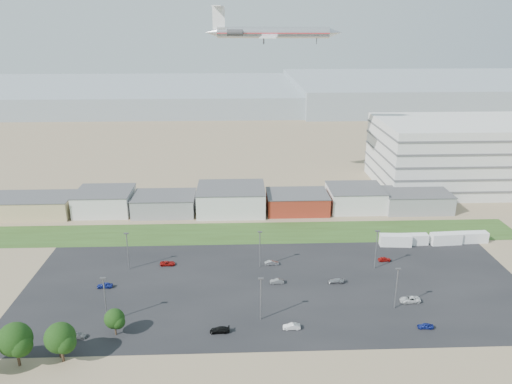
{
  "coord_description": "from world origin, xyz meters",
  "views": [
    {
      "loc": [
        -3.82,
        -85.47,
        60.38
      ],
      "look_at": [
        0.39,
        22.0,
        23.35
      ],
      "focal_mm": 35.0,
      "sensor_mm": 36.0,
      "label": 1
    }
  ],
  "objects_px": {
    "parked_car_9": "(168,263)",
    "parked_car_13": "(292,326)",
    "parked_car_7": "(277,281)",
    "airliner": "(273,32)",
    "parked_car_0": "(410,299)",
    "box_trailer_a": "(395,240)",
    "parked_car_2": "(425,326)",
    "parked_car_12": "(336,281)",
    "parked_car_10": "(78,335)",
    "parked_car_3": "(220,330)",
    "parked_car_11": "(272,263)",
    "parked_car_5": "(105,285)",
    "parked_car_8": "(384,259)"
  },
  "relations": [
    {
      "from": "parked_car_9",
      "to": "parked_car_13",
      "type": "relative_size",
      "value": 1.09
    },
    {
      "from": "parked_car_7",
      "to": "parked_car_9",
      "type": "relative_size",
      "value": 0.88
    },
    {
      "from": "airliner",
      "to": "parked_car_9",
      "type": "height_order",
      "value": "airliner"
    },
    {
      "from": "parked_car_0",
      "to": "parked_car_7",
      "type": "xyz_separation_m",
      "value": [
        -29.43,
        9.69,
        -0.08
      ]
    },
    {
      "from": "box_trailer_a",
      "to": "parked_car_7",
      "type": "distance_m",
      "value": 40.52
    },
    {
      "from": "parked_car_7",
      "to": "parked_car_2",
      "type": "bearing_deg",
      "value": 55.61
    },
    {
      "from": "parked_car_0",
      "to": "parked_car_12",
      "type": "relative_size",
      "value": 1.22
    },
    {
      "from": "parked_car_2",
      "to": "parked_car_10",
      "type": "distance_m",
      "value": 71.09
    },
    {
      "from": "parked_car_9",
      "to": "parked_car_2",
      "type": "bearing_deg",
      "value": -119.01
    },
    {
      "from": "parked_car_10",
      "to": "parked_car_3",
      "type": "bearing_deg",
      "value": -83.01
    },
    {
      "from": "box_trailer_a",
      "to": "parked_car_2",
      "type": "bearing_deg",
      "value": -93.64
    },
    {
      "from": "parked_car_3",
      "to": "parked_car_13",
      "type": "relative_size",
      "value": 1.13
    },
    {
      "from": "parked_car_11",
      "to": "parked_car_3",
      "type": "bearing_deg",
      "value": 151.39
    },
    {
      "from": "parked_car_0",
      "to": "parked_car_3",
      "type": "height_order",
      "value": "parked_car_0"
    },
    {
      "from": "parked_car_5",
      "to": "parked_car_7",
      "type": "bearing_deg",
      "value": 89.84
    },
    {
      "from": "parked_car_9",
      "to": "parked_car_12",
      "type": "distance_m",
      "value": 43.51
    },
    {
      "from": "parked_car_5",
      "to": "parked_car_11",
      "type": "relative_size",
      "value": 1.01
    },
    {
      "from": "parked_car_5",
      "to": "parked_car_9",
      "type": "height_order",
      "value": "parked_car_5"
    },
    {
      "from": "box_trailer_a",
      "to": "parked_car_9",
      "type": "xyz_separation_m",
      "value": [
        -62.9,
        -9.59,
        -1.09
      ]
    },
    {
      "from": "parked_car_2",
      "to": "parked_car_3",
      "type": "distance_m",
      "value": 42.55
    },
    {
      "from": "parked_car_8",
      "to": "parked_car_13",
      "type": "relative_size",
      "value": 0.94
    },
    {
      "from": "parked_car_3",
      "to": "airliner",
      "type": "bearing_deg",
      "value": 167.58
    },
    {
      "from": "parked_car_7",
      "to": "parked_car_11",
      "type": "distance_m",
      "value": 9.68
    },
    {
      "from": "parked_car_5",
      "to": "parked_car_9",
      "type": "relative_size",
      "value": 0.93
    },
    {
      "from": "airliner",
      "to": "parked_car_9",
      "type": "xyz_separation_m",
      "value": [
        -31.0,
        -57.06,
        -56.09
      ]
    },
    {
      "from": "parked_car_3",
      "to": "parked_car_13",
      "type": "distance_m",
      "value": 14.82
    },
    {
      "from": "parked_car_2",
      "to": "parked_car_10",
      "type": "relative_size",
      "value": 0.87
    },
    {
      "from": "parked_car_13",
      "to": "parked_car_11",
      "type": "bearing_deg",
      "value": -176.68
    },
    {
      "from": "parked_car_8",
      "to": "parked_car_7",
      "type": "bearing_deg",
      "value": 106.02
    },
    {
      "from": "box_trailer_a",
      "to": "parked_car_10",
      "type": "xyz_separation_m",
      "value": [
        -76.99,
        -40.42,
        -1.09
      ]
    },
    {
      "from": "parked_car_9",
      "to": "parked_car_7",
      "type": "bearing_deg",
      "value": -111.72
    },
    {
      "from": "parked_car_9",
      "to": "parked_car_0",
      "type": "bearing_deg",
      "value": -110.4
    },
    {
      "from": "parked_car_7",
      "to": "parked_car_13",
      "type": "relative_size",
      "value": 0.96
    },
    {
      "from": "parked_car_11",
      "to": "box_trailer_a",
      "type": "bearing_deg",
      "value": -78.87
    },
    {
      "from": "parked_car_2",
      "to": "parked_car_11",
      "type": "distance_m",
      "value": 41.99
    },
    {
      "from": "parked_car_3",
      "to": "parked_car_10",
      "type": "bearing_deg",
      "value": -90.4
    },
    {
      "from": "parked_car_11",
      "to": "parked_car_5",
      "type": "bearing_deg",
      "value": 98.79
    },
    {
      "from": "airliner",
      "to": "parked_car_8",
      "type": "distance_m",
      "value": 84.08
    },
    {
      "from": "box_trailer_a",
      "to": "parked_car_13",
      "type": "height_order",
      "value": "box_trailer_a"
    },
    {
      "from": "parked_car_3",
      "to": "parked_car_10",
      "type": "distance_m",
      "value": 28.55
    },
    {
      "from": "parked_car_5",
      "to": "parked_car_10",
      "type": "xyz_separation_m",
      "value": [
        -0.57,
        -19.83,
        -0.08
      ]
    },
    {
      "from": "parked_car_3",
      "to": "parked_car_9",
      "type": "xyz_separation_m",
      "value": [
        -14.46,
        30.19,
        -0.04
      ]
    },
    {
      "from": "parked_car_2",
      "to": "parked_car_3",
      "type": "relative_size",
      "value": 0.8
    },
    {
      "from": "parked_car_5",
      "to": "parked_car_10",
      "type": "distance_m",
      "value": 19.84
    },
    {
      "from": "parked_car_0",
      "to": "parked_car_5",
      "type": "bearing_deg",
      "value": -99.78
    },
    {
      "from": "parked_car_0",
      "to": "parked_car_10",
      "type": "xyz_separation_m",
      "value": [
        -71.27,
        -10.61,
        -0.1
      ]
    },
    {
      "from": "parked_car_0",
      "to": "parked_car_9",
      "type": "height_order",
      "value": "parked_car_0"
    },
    {
      "from": "parked_car_5",
      "to": "parked_car_2",
      "type": "bearing_deg",
      "value": 73.8
    },
    {
      "from": "parked_car_12",
      "to": "parked_car_13",
      "type": "distance_m",
      "value": 22.67
    },
    {
      "from": "parked_car_11",
      "to": "parked_car_12",
      "type": "distance_m",
      "value": 18.02
    }
  ]
}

